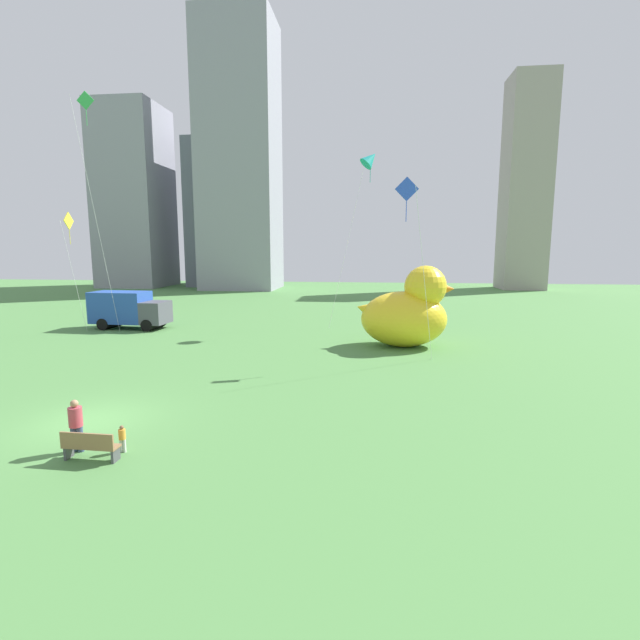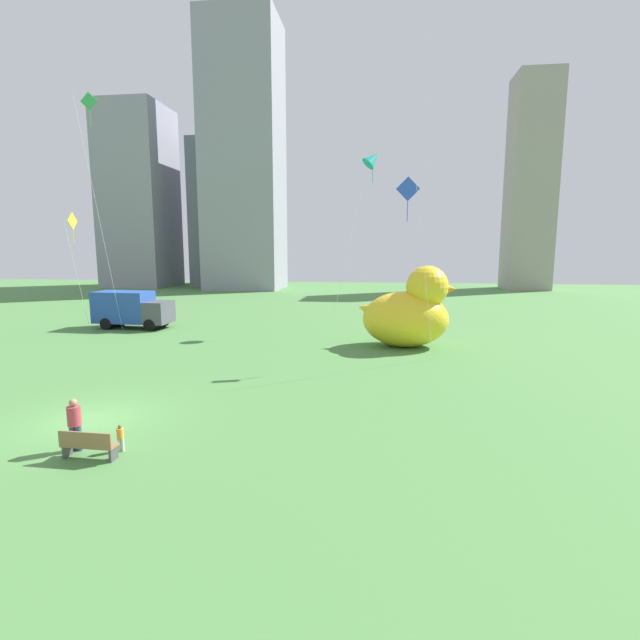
{
  "view_description": "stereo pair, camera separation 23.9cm",
  "coord_description": "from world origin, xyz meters",
  "px_view_note": "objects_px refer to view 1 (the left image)",
  "views": [
    {
      "loc": [
        10.11,
        -15.12,
        6.2
      ],
      "look_at": [
        7.67,
        5.82,
        2.95
      ],
      "focal_mm": 26.35,
      "sensor_mm": 36.0,
      "label": 1
    },
    {
      "loc": [
        10.34,
        -15.09,
        6.2
      ],
      "look_at": [
        7.67,
        5.82,
        2.95
      ],
      "focal_mm": 26.35,
      "sensor_mm": 36.0,
      "label": 2
    }
  ],
  "objects_px": {
    "person_adult": "(76,423)",
    "kite_yellow": "(69,225)",
    "box_truck": "(129,310)",
    "kite_blue": "(408,196)",
    "kite_teal": "(370,159)",
    "person_child": "(122,437)",
    "giant_inflatable_duck": "(407,312)",
    "kite_green": "(87,115)",
    "park_bench": "(90,445)"
  },
  "relations": [
    {
      "from": "giant_inflatable_duck",
      "to": "box_truck",
      "type": "height_order",
      "value": "giant_inflatable_duck"
    },
    {
      "from": "box_truck",
      "to": "kite_yellow",
      "type": "bearing_deg",
      "value": -155.4
    },
    {
      "from": "park_bench",
      "to": "kite_green",
      "type": "distance_m",
      "value": 28.42
    },
    {
      "from": "kite_yellow",
      "to": "kite_teal",
      "type": "distance_m",
      "value": 22.61
    },
    {
      "from": "giant_inflatable_duck",
      "to": "kite_green",
      "type": "distance_m",
      "value": 26.41
    },
    {
      "from": "park_bench",
      "to": "person_child",
      "type": "relative_size",
      "value": 1.96
    },
    {
      "from": "person_adult",
      "to": "kite_green",
      "type": "relative_size",
      "value": 0.1
    },
    {
      "from": "box_truck",
      "to": "kite_yellow",
      "type": "distance_m",
      "value": 7.38
    },
    {
      "from": "kite_green",
      "to": "giant_inflatable_duck",
      "type": "bearing_deg",
      "value": -8.12
    },
    {
      "from": "person_adult",
      "to": "person_child",
      "type": "xyz_separation_m",
      "value": [
        1.41,
        0.1,
        -0.44
      ]
    },
    {
      "from": "person_child",
      "to": "kite_green",
      "type": "height_order",
      "value": "kite_green"
    },
    {
      "from": "person_child",
      "to": "kite_blue",
      "type": "bearing_deg",
      "value": 54.75
    },
    {
      "from": "person_adult",
      "to": "box_truck",
      "type": "distance_m",
      "value": 23.45
    },
    {
      "from": "kite_blue",
      "to": "kite_yellow",
      "type": "bearing_deg",
      "value": 164.7
    },
    {
      "from": "person_adult",
      "to": "kite_green",
      "type": "height_order",
      "value": "kite_green"
    },
    {
      "from": "giant_inflatable_duck",
      "to": "kite_teal",
      "type": "height_order",
      "value": "kite_teal"
    },
    {
      "from": "kite_green",
      "to": "person_adult",
      "type": "bearing_deg",
      "value": -60.34
    },
    {
      "from": "park_bench",
      "to": "giant_inflatable_duck",
      "type": "distance_m",
      "value": 20.4
    },
    {
      "from": "box_truck",
      "to": "giant_inflatable_duck",
      "type": "bearing_deg",
      "value": -11.61
    },
    {
      "from": "kite_green",
      "to": "box_truck",
      "type": "bearing_deg",
      "value": 33.79
    },
    {
      "from": "kite_yellow",
      "to": "kite_green",
      "type": "distance_m",
      "value": 7.87
    },
    {
      "from": "box_truck",
      "to": "kite_green",
      "type": "distance_m",
      "value": 14.21
    },
    {
      "from": "person_child",
      "to": "kite_blue",
      "type": "xyz_separation_m",
      "value": [
        9.26,
        13.1,
        8.44
      ]
    },
    {
      "from": "box_truck",
      "to": "kite_blue",
      "type": "relative_size",
      "value": 0.6
    },
    {
      "from": "box_truck",
      "to": "kite_teal",
      "type": "bearing_deg",
      "value": 7.48
    },
    {
      "from": "park_bench",
      "to": "person_adult",
      "type": "distance_m",
      "value": 1.06
    },
    {
      "from": "giant_inflatable_duck",
      "to": "kite_green",
      "type": "xyz_separation_m",
      "value": [
        -22.57,
        3.22,
        13.34
      ]
    },
    {
      "from": "park_bench",
      "to": "kite_blue",
      "type": "bearing_deg",
      "value": 54.32
    },
    {
      "from": "kite_teal",
      "to": "kite_blue",
      "type": "distance_m",
      "value": 11.34
    },
    {
      "from": "giant_inflatable_duck",
      "to": "kite_blue",
      "type": "xyz_separation_m",
      "value": [
        -0.4,
        -3.75,
        6.73
      ]
    },
    {
      "from": "kite_teal",
      "to": "kite_blue",
      "type": "height_order",
      "value": "kite_teal"
    },
    {
      "from": "kite_teal",
      "to": "kite_yellow",
      "type": "bearing_deg",
      "value": -169.72
    },
    {
      "from": "kite_blue",
      "to": "person_child",
      "type": "bearing_deg",
      "value": -125.25
    },
    {
      "from": "kite_green",
      "to": "person_child",
      "type": "bearing_deg",
      "value": -57.27
    },
    {
      "from": "kite_yellow",
      "to": "kite_green",
      "type": "relative_size",
      "value": 0.51
    },
    {
      "from": "giant_inflatable_duck",
      "to": "park_bench",
      "type": "bearing_deg",
      "value": -120.42
    },
    {
      "from": "person_child",
      "to": "giant_inflatable_duck",
      "type": "height_order",
      "value": "giant_inflatable_duck"
    },
    {
      "from": "person_adult",
      "to": "kite_teal",
      "type": "bearing_deg",
      "value": 70.22
    },
    {
      "from": "person_adult",
      "to": "kite_green",
      "type": "distance_m",
      "value": 27.44
    },
    {
      "from": "person_child",
      "to": "kite_yellow",
      "type": "bearing_deg",
      "value": 126.67
    },
    {
      "from": "kite_teal",
      "to": "kite_blue",
      "type": "bearing_deg",
      "value": -78.4
    },
    {
      "from": "box_truck",
      "to": "person_child",
      "type": "bearing_deg",
      "value": -61.93
    },
    {
      "from": "park_bench",
      "to": "kite_blue",
      "type": "relative_size",
      "value": 0.17
    },
    {
      "from": "person_child",
      "to": "kite_teal",
      "type": "relative_size",
      "value": 0.06
    },
    {
      "from": "kite_yellow",
      "to": "kite_blue",
      "type": "distance_m",
      "value": 24.78
    },
    {
      "from": "kite_yellow",
      "to": "person_adult",
      "type": "bearing_deg",
      "value": -56.22
    },
    {
      "from": "kite_teal",
      "to": "park_bench",
      "type": "bearing_deg",
      "value": -107.7
    },
    {
      "from": "person_adult",
      "to": "giant_inflatable_duck",
      "type": "xyz_separation_m",
      "value": [
        11.07,
        16.96,
        1.27
      ]
    },
    {
      "from": "person_adult",
      "to": "kite_yellow",
      "type": "bearing_deg",
      "value": 123.78
    },
    {
      "from": "kite_yellow",
      "to": "park_bench",
      "type": "bearing_deg",
      "value": -55.45
    }
  ]
}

